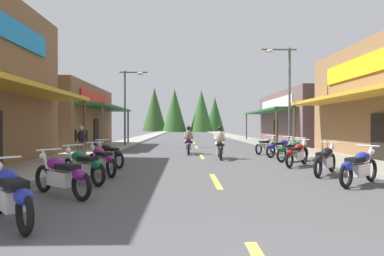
{
  "coord_description": "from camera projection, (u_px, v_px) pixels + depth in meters",
  "views": [
    {
      "loc": [
        -0.89,
        -0.89,
        1.57
      ],
      "look_at": [
        -0.18,
        27.67,
        1.37
      ],
      "focal_mm": 28.73,
      "sensor_mm": 36.0,
      "label": 1
    }
  ],
  "objects": [
    {
      "name": "motorcycle_parked_left_1",
      "position": [
        62.0,
        175.0,
        6.81
      ],
      "size": [
        1.77,
        1.37,
        1.04
      ],
      "rotation": [
        0.0,
        0.0,
        2.49
      ],
      "color": "black",
      "rests_on": "ground"
    },
    {
      "name": "motorcycle_parked_right_1",
      "position": [
        359.0,
        167.0,
        8.16
      ],
      "size": [
        1.77,
        1.37,
        1.04
      ],
      "rotation": [
        0.0,
        0.0,
        0.65
      ],
      "color": "black",
      "rests_on": "ground"
    },
    {
      "name": "sidewalk_left",
      "position": [
        138.0,
        139.0,
        34.67
      ],
      "size": [
        2.51,
        97.83,
        0.12
      ],
      "primitive_type": "cube",
      "color": "#9E9991",
      "rests_on": "ground"
    },
    {
      "name": "motorcycle_parked_left_2",
      "position": [
        83.0,
        165.0,
        8.41
      ],
      "size": [
        1.67,
        1.5,
        1.04
      ],
      "rotation": [
        0.0,
        0.0,
        2.42
      ],
      "color": "black",
      "rests_on": "ground"
    },
    {
      "name": "motorcycle_parked_left_4",
      "position": [
        109.0,
        154.0,
        11.75
      ],
      "size": [
        1.5,
        1.66,
        1.04
      ],
      "rotation": [
        0.0,
        0.0,
        2.3
      ],
      "color": "black",
      "rests_on": "ground"
    },
    {
      "name": "centerline_dashes",
      "position": [
        191.0,
        138.0,
        39.4
      ],
      "size": [
        0.16,
        74.02,
        0.01
      ],
      "color": "#E0C64C",
      "rests_on": "ground"
    },
    {
      "name": "ground",
      "position": [
        192.0,
        140.0,
        34.82
      ],
      "size": [
        9.85,
        97.83,
        0.1
      ],
      "primitive_type": "cube",
      "color": "#4C4C4F"
    },
    {
      "name": "storefront_left_far",
      "position": [
        44.0,
        116.0,
        22.53
      ],
      "size": [
        9.49,
        9.88,
        4.51
      ],
      "color": "brown",
      "rests_on": "ground"
    },
    {
      "name": "storefront_right_far",
      "position": [
        314.0,
        118.0,
        27.89
      ],
      "size": [
        8.88,
        12.49,
        4.57
      ],
      "color": "brown",
      "rests_on": "ground"
    },
    {
      "name": "motorcycle_parked_right_2",
      "position": [
        325.0,
        160.0,
        9.84
      ],
      "size": [
        1.47,
        1.69,
        1.04
      ],
      "rotation": [
        0.0,
        0.0,
        0.86
      ],
      "color": "black",
      "rests_on": "ground"
    },
    {
      "name": "motorcycle_parked_right_4",
      "position": [
        292.0,
        150.0,
        13.62
      ],
      "size": [
        1.86,
        1.23,
        1.04
      ],
      "rotation": [
        0.0,
        0.0,
        0.57
      ],
      "color": "black",
      "rests_on": "ground"
    },
    {
      "name": "motorcycle_parked_right_3",
      "position": [
        297.0,
        154.0,
        11.96
      ],
      "size": [
        1.49,
        1.67,
        1.04
      ],
      "rotation": [
        0.0,
        0.0,
        0.85
      ],
      "color": "black",
      "rests_on": "ground"
    },
    {
      "name": "pedestrian_browsing",
      "position": [
        81.0,
        140.0,
        14.15
      ],
      "size": [
        0.56,
        0.34,
        1.59
      ],
      "rotation": [
        0.0,
        0.0,
        1.8
      ],
      "color": "#726659",
      "rests_on": "ground"
    },
    {
      "name": "treeline_backdrop",
      "position": [
        183.0,
        111.0,
        85.53
      ],
      "size": [
        23.47,
        14.1,
        12.53
      ],
      "color": "#2D5623",
      "rests_on": "ground"
    },
    {
      "name": "rider_cruising_lead",
      "position": [
        220.0,
        145.0,
        14.61
      ],
      "size": [
        0.6,
        2.14,
        1.57
      ],
      "rotation": [
        0.0,
        0.0,
        1.51
      ],
      "color": "black",
      "rests_on": "ground"
    },
    {
      "name": "motorcycle_parked_right_5",
      "position": [
        281.0,
        147.0,
        15.44
      ],
      "size": [
        1.87,
        1.21,
        1.04
      ],
      "rotation": [
        0.0,
        0.0,
        0.55
      ],
      "color": "black",
      "rests_on": "ground"
    },
    {
      "name": "streetlamp_left",
      "position": [
        129.0,
        97.0,
        22.87
      ],
      "size": [
        2.08,
        0.3,
        5.67
      ],
      "color": "#474C51",
      "rests_on": "ground"
    },
    {
      "name": "motorcycle_parked_right_6",
      "position": [
        266.0,
        145.0,
        17.19
      ],
      "size": [
        1.6,
        1.57,
        1.04
      ],
      "rotation": [
        0.0,
        0.0,
        0.78
      ],
      "color": "black",
      "rests_on": "ground"
    },
    {
      "name": "motorcycle_parked_left_0",
      "position": [
        10.0,
        194.0,
        4.89
      ],
      "size": [
        1.53,
        1.63,
        1.04
      ],
      "rotation": [
        0.0,
        0.0,
        2.32
      ],
      "color": "black",
      "rests_on": "ground"
    },
    {
      "name": "streetlamp_right",
      "position": [
        284.0,
        84.0,
        18.08
      ],
      "size": [
        2.08,
        0.3,
        6.17
      ],
      "color": "#474C51",
      "rests_on": "ground"
    },
    {
      "name": "sidewalk_right",
      "position": [
        246.0,
        139.0,
        34.98
      ],
      "size": [
        2.51,
        97.83,
        0.12
      ],
      "primitive_type": "cube",
      "color": "gray",
      "rests_on": "ground"
    },
    {
      "name": "motorcycle_parked_left_3",
      "position": [
        102.0,
        160.0,
        9.84
      ],
      "size": [
        1.38,
        1.76,
        1.04
      ],
      "rotation": [
        0.0,
        0.0,
        2.23
      ],
      "color": "black",
      "rests_on": "ground"
    },
    {
      "name": "rider_cruising_trailing",
      "position": [
        189.0,
        142.0,
        17.1
      ],
      "size": [
        0.6,
        2.14,
        1.57
      ],
      "rotation": [
        0.0,
        0.0,
        1.54
      ],
      "color": "black",
      "rests_on": "ground"
    }
  ]
}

